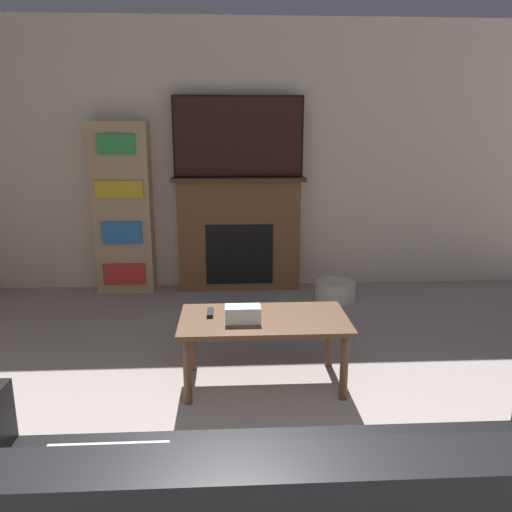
{
  "coord_description": "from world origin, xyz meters",
  "views": [
    {
      "loc": [
        -0.28,
        -0.64,
        1.59
      ],
      "look_at": [
        -0.1,
        2.75,
        0.76
      ],
      "focal_mm": 35.0,
      "sensor_mm": 36.0,
      "label": 1
    }
  ],
  "objects": [
    {
      "name": "remote_control",
      "position": [
        -0.41,
        2.41,
        0.47
      ],
      "size": [
        0.04,
        0.15,
        0.02
      ],
      "color": "black",
      "rests_on": "coffee_table"
    },
    {
      "name": "coffee_table",
      "position": [
        -0.07,
        2.33,
        0.4
      ],
      "size": [
        1.07,
        0.57,
        0.46
      ],
      "color": "brown",
      "rests_on": "ground_plane"
    },
    {
      "name": "wall_back",
      "position": [
        0.0,
        4.58,
        1.35
      ],
      "size": [
        6.4,
        0.06,
        2.7
      ],
      "color": "beige",
      "rests_on": "ground_plane"
    },
    {
      "name": "tissue_box",
      "position": [
        -0.2,
        2.27,
        0.51
      ],
      "size": [
        0.22,
        0.12,
        0.1
      ],
      "color": "white",
      "rests_on": "coffee_table"
    },
    {
      "name": "fireplace",
      "position": [
        -0.18,
        4.44,
        0.59
      ],
      "size": [
        1.34,
        0.28,
        1.16
      ],
      "color": "brown",
      "rests_on": "ground_plane"
    },
    {
      "name": "tv",
      "position": [
        -0.18,
        4.42,
        1.56
      ],
      "size": [
        1.29,
        0.03,
        0.79
      ],
      "color": "black",
      "rests_on": "fireplace"
    },
    {
      "name": "bookshelf",
      "position": [
        -1.35,
        4.41,
        0.85
      ],
      "size": [
        0.57,
        0.29,
        1.71
      ],
      "color": "tan",
      "rests_on": "ground_plane"
    },
    {
      "name": "storage_basket",
      "position": [
        0.75,
        3.99,
        0.09
      ],
      "size": [
        0.4,
        0.4,
        0.18
      ],
      "color": "silver",
      "rests_on": "ground_plane"
    }
  ]
}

